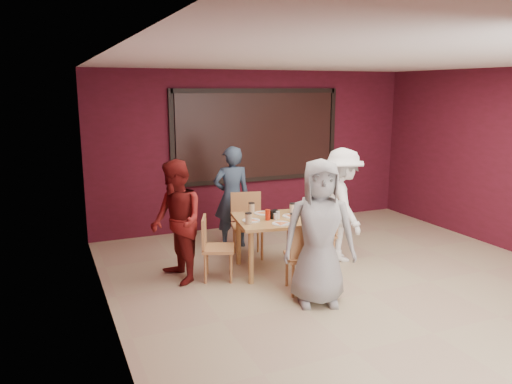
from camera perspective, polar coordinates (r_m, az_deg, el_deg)
name	(u,v)px	position (r m, az deg, el deg)	size (l,w,h in m)	color
floor	(368,293)	(6.44, 12.72, -11.21)	(7.00, 7.00, 0.00)	tan
window_blinds	(258,136)	(8.99, 0.18, 6.46)	(3.00, 0.02, 1.50)	black
dining_table	(271,225)	(6.81, 1.78, -3.79)	(1.08, 1.08, 0.90)	tan
chair_front	(306,254)	(6.14, 5.71, -7.02)	(0.54, 0.54, 0.91)	#BC8649
chair_back	(247,221)	(7.49, -1.04, -3.30)	(0.56, 0.56, 0.95)	#BC8649
chair_left	(213,244)	(6.60, -4.95, -5.96)	(0.53, 0.53, 0.85)	#BC8649
chair_right	(323,231)	(7.29, 7.67, -4.50)	(0.40, 0.40, 0.80)	#BC8649
diner_front	(319,233)	(5.80, 7.26, -4.64)	(0.84, 0.55, 1.71)	gray
diner_back	(232,197)	(7.84, -2.79, -0.59)	(0.59, 0.39, 1.61)	#33445A
diner_left	(177,222)	(6.49, -9.06, -3.40)	(0.78, 0.61, 1.60)	maroon
diner_right	(342,205)	(7.34, 9.80, -1.46)	(1.07, 0.61, 1.65)	white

